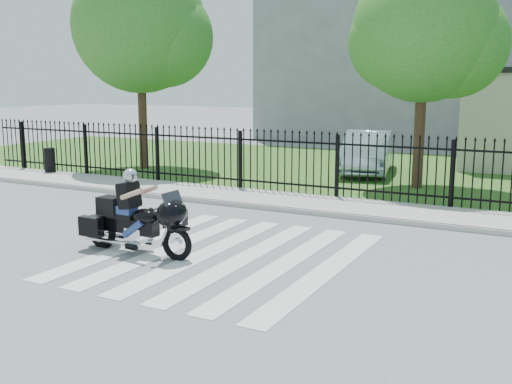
% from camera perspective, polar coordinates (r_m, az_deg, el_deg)
% --- Properties ---
extents(ground, '(120.00, 120.00, 0.00)m').
position_cam_1_polar(ground, '(11.20, -2.97, -6.10)').
color(ground, slate).
rests_on(ground, ground).
extents(crosswalk, '(5.00, 5.50, 0.01)m').
position_cam_1_polar(crosswalk, '(11.20, -2.97, -6.07)').
color(crosswalk, silver).
rests_on(crosswalk, ground).
extents(sidewalk, '(40.00, 2.00, 0.12)m').
position_cam_1_polar(sidewalk, '(15.57, 6.40, -1.23)').
color(sidewalk, '#ADAAA3').
rests_on(sidewalk, ground).
extents(curb, '(40.00, 0.12, 0.12)m').
position_cam_1_polar(curb, '(14.66, 4.98, -1.93)').
color(curb, '#ADAAA3').
rests_on(curb, ground).
extents(grass_strip, '(40.00, 12.00, 0.02)m').
position_cam_1_polar(grass_strip, '(22.17, 12.97, 1.90)').
color(grass_strip, '#2E5A1F').
rests_on(grass_strip, ground).
extents(iron_fence, '(26.00, 0.04, 1.80)m').
position_cam_1_polar(iron_fence, '(16.36, 7.73, 2.30)').
color(iron_fence, black).
rests_on(iron_fence, ground).
extents(tree_left, '(4.80, 4.80, 7.58)m').
position_cam_1_polar(tree_left, '(22.67, -11.02, 15.24)').
color(tree_left, '#382316').
rests_on(tree_left, ground).
extents(tree_mid, '(4.20, 4.20, 6.78)m').
position_cam_1_polar(tree_mid, '(18.73, 15.73, 14.57)').
color(tree_mid, '#382316').
rests_on(tree_mid, ground).
extents(building_tall, '(15.00, 10.00, 12.00)m').
position_cam_1_polar(building_tall, '(36.36, 14.45, 14.52)').
color(building_tall, '#94969C').
rests_on(building_tall, ground).
extents(motorcycle_rider, '(2.49, 0.78, 1.64)m').
position_cam_1_polar(motorcycle_rider, '(11.46, -11.54, -2.45)').
color(motorcycle_rider, black).
rests_on(motorcycle_rider, ground).
extents(parked_car, '(2.43, 4.71, 1.48)m').
position_cam_1_polar(parked_car, '(21.47, 10.57, 3.74)').
color(parked_car, '#9AB4C2').
rests_on(parked_car, grass_strip).
extents(litter_bin, '(0.38, 0.38, 0.83)m').
position_cam_1_polar(litter_bin, '(21.95, -19.05, 2.91)').
color(litter_bin, black).
rests_on(litter_bin, sidewalk).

